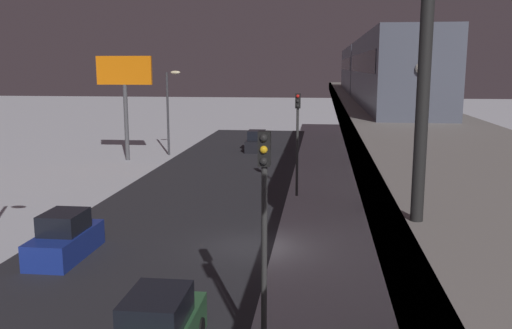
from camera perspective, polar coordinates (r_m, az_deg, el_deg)
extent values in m
plane|color=silver|center=(25.08, -0.98, -8.53)|extent=(240.00, 240.00, 0.00)
cube|color=#28282D|center=(25.99, -10.53, -8.02)|extent=(11.00, 91.10, 0.01)
cube|color=gray|center=(23.89, 14.87, 4.21)|extent=(5.00, 91.10, 0.80)
cube|color=#38383D|center=(23.68, 9.15, 4.37)|extent=(0.24, 89.28, 0.80)
cylinder|color=gray|center=(61.83, 9.90, 5.01)|extent=(1.40, 1.40, 5.30)
cylinder|color=gray|center=(46.75, 10.87, 3.36)|extent=(1.40, 1.40, 5.30)
cylinder|color=gray|center=(31.77, 12.75, 0.15)|extent=(1.40, 1.40, 5.30)
cylinder|color=gray|center=(17.17, 17.92, -8.63)|extent=(1.40, 1.40, 5.30)
cube|color=#4C5160|center=(28.67, 13.70, 9.41)|extent=(2.90, 18.00, 3.40)
cube|color=black|center=(28.67, 13.73, 10.22)|extent=(2.94, 16.20, 0.90)
cube|color=#4C5160|center=(47.19, 11.02, 9.69)|extent=(2.90, 18.00, 3.40)
cube|color=black|center=(47.19, 11.04, 10.18)|extent=(2.94, 16.20, 0.90)
sphere|color=white|center=(19.71, 16.84, 9.54)|extent=(0.44, 0.44, 0.44)
cylinder|color=black|center=(7.05, 16.95, 7.01)|extent=(0.16, 0.16, 3.20)
cube|color=black|center=(15.64, -10.28, -14.56)|extent=(1.58, 2.21, 0.87)
cylinder|color=black|center=(17.63, -11.52, -16.02)|extent=(0.20, 0.64, 0.64)
cylinder|color=black|center=(17.20, -5.87, -16.55)|extent=(0.20, 0.64, 0.64)
cube|color=black|center=(52.94, 0.06, 2.03)|extent=(1.80, 4.01, 1.10)
cube|color=black|center=(52.81, 0.06, 3.09)|extent=(1.58, 1.93, 0.87)
cube|color=navy|center=(25.02, -19.17, -7.83)|extent=(1.80, 4.18, 1.10)
cube|color=black|center=(24.74, -19.31, -5.66)|extent=(1.58, 2.00, 0.87)
cylinder|color=#2D2D2D|center=(14.93, 0.85, -10.58)|extent=(0.16, 0.16, 5.50)
cube|color=black|center=(14.12, 0.88, 1.66)|extent=(0.32, 0.32, 0.90)
sphere|color=black|center=(13.90, 0.81, 2.78)|extent=(0.20, 0.20, 0.20)
sphere|color=yellow|center=(13.94, 0.81, 1.56)|extent=(0.20, 0.20, 0.20)
sphere|color=black|center=(13.99, 0.80, 0.34)|extent=(0.20, 0.20, 0.20)
cylinder|color=#2D2D2D|center=(34.22, 4.30, 1.24)|extent=(0.16, 0.16, 5.50)
cube|color=black|center=(33.87, 4.37, 6.60)|extent=(0.32, 0.32, 0.90)
sphere|color=red|center=(33.68, 4.36, 7.09)|extent=(0.20, 0.20, 0.20)
sphere|color=black|center=(33.69, 4.36, 6.58)|extent=(0.20, 0.20, 0.20)
sphere|color=black|center=(33.71, 4.35, 6.07)|extent=(0.20, 0.20, 0.20)
cylinder|color=#4C4C51|center=(48.69, -13.31, 4.24)|extent=(0.36, 0.36, 6.50)
cube|color=orange|center=(48.45, -13.53, 9.48)|extent=(4.80, 0.30, 2.40)
cylinder|color=#38383D|center=(50.65, -9.14, 5.17)|extent=(0.20, 0.20, 7.50)
ellipsoid|color=#F4E5B2|center=(50.26, -8.37, 9.44)|extent=(0.90, 0.44, 0.30)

